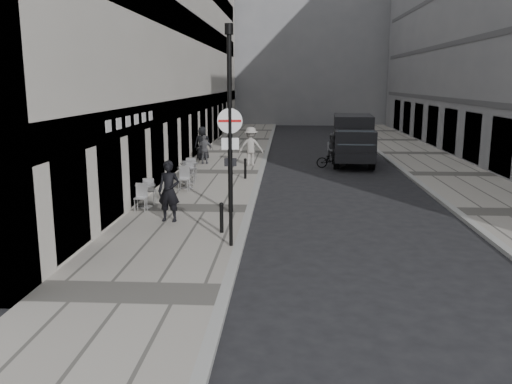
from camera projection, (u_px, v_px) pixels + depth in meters
ground at (204, 368)px, 8.44m from camera, size 120.00×120.00×0.00m
sidewalk at (219, 173)px, 26.15m from camera, size 4.00×60.00×0.12m
far_sidewalk at (451, 175)px, 25.53m from camera, size 4.00×60.00×0.12m
building_far at (291, 22)px, 60.94m from camera, size 24.00×16.00×22.00m
walking_man at (169, 191)px, 16.67m from camera, size 0.75×0.55×1.90m
sign_post at (230, 157)px, 13.87m from camera, size 0.64×0.12×3.71m
lamppost at (230, 110)px, 17.38m from camera, size 0.27×0.27×6.04m
bollard_near at (222, 219)px, 15.51m from camera, size 0.11×0.11×0.82m
bollard_far at (245, 169)px, 24.19m from camera, size 0.11×0.11×0.85m
panel_van at (353, 137)px, 29.14m from camera, size 2.41×5.63×2.59m
cyclist at (332, 155)px, 27.91m from camera, size 1.70×0.75×1.77m
pedestrian_a at (205, 150)px, 28.42m from camera, size 0.91×0.43×1.52m
pedestrian_b at (251, 146)px, 27.91m from camera, size 1.35×0.87×1.98m
pedestrian_c at (203, 143)px, 29.91m from camera, size 0.99×0.73×1.85m
cafe_table_near at (145, 194)px, 18.63m from camera, size 0.72×1.63×0.93m
cafe_table_mid at (187, 176)px, 21.99m from camera, size 0.77×1.73×0.99m
cafe_table_far at (189, 171)px, 23.19m from camera, size 0.78×1.76×1.00m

